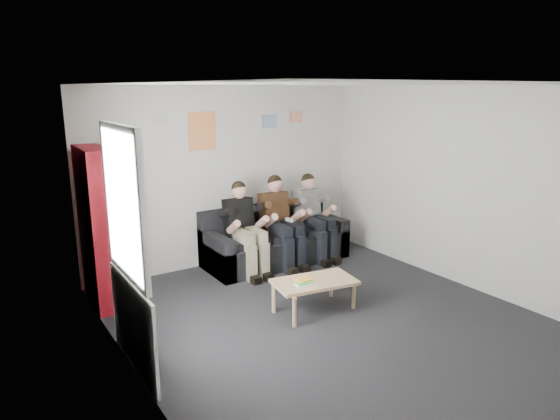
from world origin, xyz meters
name	(u,v)px	position (x,y,z in m)	size (l,w,h in m)	color
room_shell	(330,209)	(0.00, 0.00, 1.35)	(5.00, 5.00, 5.00)	black
sofa	(274,242)	(0.57, 2.08, 0.31)	(2.23, 0.91, 0.86)	black
bookshelf	(99,228)	(-2.07, 1.93, 0.99)	(0.30, 0.89, 1.98)	maroon
coffee_table	(314,284)	(0.01, 0.29, 0.35)	(0.99, 0.54, 0.40)	tan
game_cases	(303,282)	(-0.17, 0.27, 0.42)	(0.24, 0.21, 0.05)	white
person_left	(246,229)	(-0.05, 1.87, 0.67)	(0.41, 0.88, 1.35)	black
person_middle	(282,222)	(0.57, 1.87, 0.68)	(0.42, 0.91, 1.38)	#452A17
person_right	(314,217)	(1.20, 1.87, 0.67)	(0.41, 0.87, 1.34)	white
radiator	(141,333)	(-2.15, 0.20, 0.35)	(0.10, 0.64, 0.60)	white
window	(128,269)	(-2.22, 0.20, 1.03)	(0.05, 1.30, 2.36)	white
poster_large	(202,131)	(-0.40, 2.49, 2.05)	(0.42, 0.01, 0.55)	#E5BA50
poster_blue	(270,121)	(0.75, 2.49, 2.15)	(0.25, 0.01, 0.20)	#3D74D1
poster_pink	(296,117)	(1.25, 2.49, 2.20)	(0.22, 0.01, 0.18)	#CF407A
poster_sign	(161,119)	(-1.00, 2.49, 2.25)	(0.20, 0.01, 0.14)	silver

